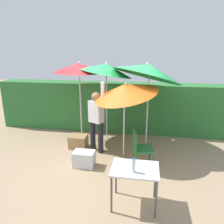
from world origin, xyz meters
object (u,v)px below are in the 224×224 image
at_px(umbrella_yellow, 79,68).
at_px(crate_cardboard, 78,141).
at_px(person_vendor, 96,118).
at_px(cooler_box, 84,159).
at_px(umbrella_orange, 125,90).
at_px(bottle_water, 133,166).
at_px(chair_plastic, 140,147).
at_px(umbrella_navy, 106,69).
at_px(umbrella_rainbow, 148,71).
at_px(folding_table, 135,173).

distance_m(umbrella_yellow, crate_cardboard, 2.07).
height_order(person_vendor, cooler_box, person_vendor).
height_order(umbrella_orange, bottle_water, umbrella_orange).
height_order(cooler_box, bottle_water, bottle_water).
xyz_separation_m(umbrella_yellow, cooler_box, (0.55, -1.62, -1.94)).
relative_size(chair_plastic, cooler_box, 1.82).
distance_m(umbrella_navy, bottle_water, 3.33).
height_order(umbrella_navy, cooler_box, umbrella_navy).
height_order(umbrella_rainbow, umbrella_navy, umbrella_rainbow).
xyz_separation_m(umbrella_orange, chair_plastic, (0.41, -0.52, -1.20)).
distance_m(umbrella_yellow, person_vendor, 1.59).
bearing_deg(folding_table, umbrella_navy, 110.10).
bearing_deg(person_vendor, umbrella_yellow, 129.25).
bearing_deg(cooler_box, chair_plastic, 7.11).
relative_size(umbrella_navy, bottle_water, 10.06).
bearing_deg(crate_cardboard, cooler_box, -64.91).
bearing_deg(cooler_box, umbrella_navy, 82.69).
relative_size(umbrella_rainbow, cooler_box, 5.36).
bearing_deg(cooler_box, umbrella_orange, 38.28).
xyz_separation_m(person_vendor, crate_cardboard, (-0.56, 0.14, -0.76)).
bearing_deg(cooler_box, umbrella_yellow, 108.79).
xyz_separation_m(cooler_box, folding_table, (1.24, -1.12, 0.45)).
xyz_separation_m(umbrella_navy, chair_plastic, (1.06, -1.52, -1.59)).
relative_size(person_vendor, crate_cardboard, 3.97).
bearing_deg(umbrella_rainbow, crate_cardboard, -165.05).
relative_size(umbrella_yellow, crate_cardboard, 4.85).
relative_size(umbrella_navy, chair_plastic, 2.71).
xyz_separation_m(person_vendor, cooler_box, (-0.12, -0.80, -0.75)).
xyz_separation_m(umbrella_yellow, umbrella_navy, (0.77, 0.06, -0.02)).
relative_size(person_vendor, chair_plastic, 2.11).
bearing_deg(umbrella_rainbow, bottle_water, -93.47).
height_order(chair_plastic, bottle_water, bottle_water).
height_order(chair_plastic, cooler_box, chair_plastic).
distance_m(person_vendor, folding_table, 2.24).
bearing_deg(umbrella_orange, folding_table, -78.21).
relative_size(umbrella_orange, cooler_box, 4.27).
bearing_deg(umbrella_rainbow, umbrella_navy, 167.91).
bearing_deg(cooler_box, person_vendor, 81.73).
height_order(chair_plastic, folding_table, chair_plastic).
xyz_separation_m(umbrella_navy, crate_cardboard, (-0.66, -0.74, -1.92)).
bearing_deg(umbrella_navy, folding_table, -69.90).
relative_size(umbrella_navy, person_vendor, 1.28).
distance_m(person_vendor, chair_plastic, 1.39).
distance_m(umbrella_navy, folding_table, 3.31).
distance_m(umbrella_rainbow, bottle_water, 2.95).
height_order(folding_table, bottle_water, bottle_water).
relative_size(umbrella_rainbow, chair_plastic, 2.94).
height_order(umbrella_navy, folding_table, umbrella_navy).
relative_size(umbrella_rainbow, umbrella_navy, 1.08).
xyz_separation_m(umbrella_rainbow, umbrella_navy, (-1.16, 0.25, 0.00)).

